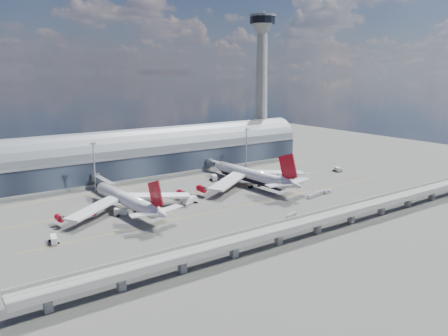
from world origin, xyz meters
TOP-DOWN VIEW (x-y plane):
  - ground at (0.00, 0.00)m, footprint 500.00×500.00m
  - taxi_lines at (0.00, 22.11)m, footprint 200.00×80.12m
  - terminal at (0.00, 77.99)m, footprint 200.00×30.00m
  - control_tower at (85.00, 83.00)m, footprint 19.00×19.00m
  - guideway at (-0.00, -55.00)m, footprint 220.00×8.50m
  - floodlight_mast_left at (-50.00, 55.00)m, footprint 3.00×0.70m
  - floodlight_mast_right at (50.00, 55.00)m, footprint 3.00×0.70m
  - airliner_left at (-50.25, 10.79)m, footprint 62.42×65.60m
  - airliner_right at (23.50, 14.98)m, footprint 68.69×71.79m
  - jet_bridge_left at (-46.92, 53.12)m, footprint 4.40×28.00m
  - jet_bridge_right at (26.92, 51.18)m, footprint 4.40×32.00m
  - service_truck_0 at (-86.76, -7.15)m, footprint 3.08×6.53m
  - service_truck_1 at (-54.61, 9.03)m, footprint 5.80×5.01m
  - service_truck_2 at (-21.08, 6.85)m, footprint 8.65×5.22m
  - service_truck_3 at (89.98, 12.91)m, footprint 4.64×6.22m
  - service_truck_4 at (13.49, 37.71)m, footprint 4.61×6.16m
  - service_truck_5 at (-35.41, 18.90)m, footprint 5.49×6.34m
  - cargo_train_0 at (4.56, -35.56)m, footprint 7.33×3.78m
  - cargo_train_1 at (43.61, -18.03)m, footprint 10.71×3.05m
  - cargo_train_2 at (35.54, -19.11)m, footprint 10.42×3.63m

SIDE VIEW (x-z plane):
  - ground at x=0.00m, z-range 0.00..0.00m
  - taxi_lines at x=0.00m, z-range 0.00..0.01m
  - cargo_train_0 at x=4.56m, z-range 0.04..1.65m
  - cargo_train_2 at x=35.54m, z-range 0.04..1.75m
  - cargo_train_1 at x=43.61m, z-range 0.04..1.80m
  - service_truck_0 at x=-86.76m, z-range 0.04..2.64m
  - service_truck_3 at x=89.98m, z-range 0.03..2.86m
  - service_truck_5 at x=-35.41m, z-range 0.03..2.99m
  - service_truck_1 at x=-54.61m, z-range 0.01..3.11m
  - service_truck_2 at x=-21.08m, z-range 0.06..3.09m
  - service_truck_4 at x=13.49m, z-range 0.01..3.26m
  - jet_bridge_left at x=-46.92m, z-range 1.55..8.80m
  - jet_bridge_right at x=26.92m, z-range 1.56..8.81m
  - guideway at x=0.00m, z-range 1.69..8.89m
  - airliner_left at x=-50.25m, z-range -4.28..15.70m
  - airliner_right at x=23.50m, z-range -5.48..17.30m
  - terminal at x=0.00m, z-range -2.66..25.34m
  - floodlight_mast_left at x=-50.00m, z-range 0.78..26.48m
  - floodlight_mast_right at x=50.00m, z-range 0.78..26.48m
  - control_tower at x=85.00m, z-range 0.14..103.14m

